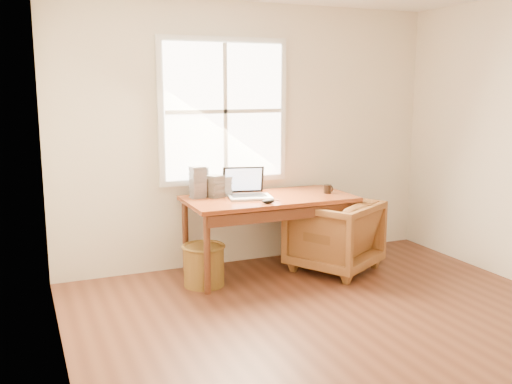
# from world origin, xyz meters

# --- Properties ---
(room_shell) EXTENTS (4.04, 4.54, 2.64)m
(room_shell) POSITION_xyz_m (-0.02, 0.16, 1.32)
(room_shell) COLOR #5A301E
(room_shell) RESTS_ON ground
(desk) EXTENTS (1.60, 0.80, 0.04)m
(desk) POSITION_xyz_m (0.00, 1.80, 0.73)
(desk) COLOR brown
(desk) RESTS_ON room_shell
(armchair) EXTENTS (1.04, 1.05, 0.71)m
(armchair) POSITION_xyz_m (0.61, 1.61, 0.35)
(armchair) COLOR brown
(armchair) RESTS_ON room_shell
(wicker_stool) EXTENTS (0.48, 0.48, 0.37)m
(wicker_stool) POSITION_xyz_m (-0.70, 1.68, 0.18)
(wicker_stool) COLOR brown
(wicker_stool) RESTS_ON room_shell
(laptop) EXTENTS (0.43, 0.44, 0.27)m
(laptop) POSITION_xyz_m (-0.20, 1.80, 0.88)
(laptop) COLOR #B2B5BA
(laptop) RESTS_ON desk
(mouse) EXTENTS (0.12, 0.08, 0.04)m
(mouse) POSITION_xyz_m (-0.14, 1.51, 0.77)
(mouse) COLOR black
(mouse) RESTS_ON desk
(coffee_mug) EXTENTS (0.10, 0.10, 0.09)m
(coffee_mug) POSITION_xyz_m (0.60, 1.73, 0.79)
(coffee_mug) COLOR black
(coffee_mug) RESTS_ON desk
(cd_stack_a) EXTENTS (0.17, 0.16, 0.28)m
(cd_stack_a) POSITION_xyz_m (-0.60, 2.10, 0.89)
(cd_stack_a) COLOR #AFB3BB
(cd_stack_a) RESTS_ON desk
(cd_stack_b) EXTENTS (0.17, 0.16, 0.21)m
(cd_stack_b) POSITION_xyz_m (-0.48, 1.98, 0.86)
(cd_stack_b) COLOR #27262C
(cd_stack_b) RESTS_ON desk
(cd_stack_c) EXTENTS (0.14, 0.13, 0.30)m
(cd_stack_c) POSITION_xyz_m (-0.64, 2.02, 0.90)
(cd_stack_c) COLOR #9A99A6
(cd_stack_c) RESTS_ON desk
(cd_stack_d) EXTENTS (0.18, 0.17, 0.19)m
(cd_stack_d) POSITION_xyz_m (-0.38, 2.03, 0.85)
(cd_stack_d) COLOR silver
(cd_stack_d) RESTS_ON desk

